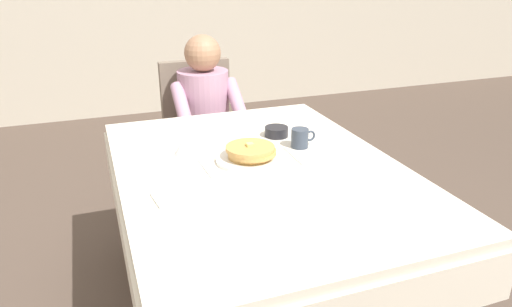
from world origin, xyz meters
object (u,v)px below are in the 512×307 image
at_px(plate_breakfast, 250,159).
at_px(breakfast_stack, 251,151).
at_px(diner_person, 206,112).
at_px(knife_right_of_plate, 294,156).
at_px(syrup_pitcher, 183,147).
at_px(spoon_near_edge, 270,193).
at_px(dining_table_main, 260,187).
at_px(cup_coffee, 300,138).
at_px(chair_diner, 201,126).
at_px(bowl_butter, 276,132).
at_px(fork_left_of_plate, 206,169).

bearing_deg(plate_breakfast, breakfast_stack, -18.18).
xyz_separation_m(diner_person, knife_right_of_plate, (0.14, -0.97, 0.07)).
bearing_deg(diner_person, breakfast_stack, 87.10).
xyz_separation_m(syrup_pitcher, spoon_near_edge, (0.21, -0.46, -0.04)).
xyz_separation_m(dining_table_main, breakfast_stack, (-0.02, 0.07, 0.13)).
bearing_deg(cup_coffee, diner_person, 103.39).
height_order(chair_diner, bowl_butter, chair_diner).
xyz_separation_m(breakfast_stack, syrup_pitcher, (-0.25, 0.16, -0.00)).
xyz_separation_m(diner_person, spoon_near_edge, (-0.08, -1.25, 0.07)).
distance_m(dining_table_main, breakfast_stack, 0.15).
xyz_separation_m(chair_diner, diner_person, (-0.00, -0.16, 0.14)).
relative_size(dining_table_main, spoon_near_edge, 10.16).
relative_size(bowl_butter, knife_right_of_plate, 0.55).
distance_m(dining_table_main, fork_left_of_plate, 0.23).
xyz_separation_m(plate_breakfast, breakfast_stack, (0.00, -0.00, 0.03)).
height_order(cup_coffee, knife_right_of_plate, cup_coffee).
bearing_deg(dining_table_main, breakfast_stack, 103.31).
height_order(bowl_butter, syrup_pitcher, syrup_pitcher).
distance_m(chair_diner, cup_coffee, 1.08).
bearing_deg(dining_table_main, bowl_butter, 57.30).
height_order(bowl_butter, spoon_near_edge, bowl_butter).
xyz_separation_m(diner_person, syrup_pitcher, (-0.29, -0.79, 0.11)).
relative_size(diner_person, cup_coffee, 9.91).
relative_size(chair_diner, bowl_butter, 8.45).
distance_m(chair_diner, syrup_pitcher, 1.02).
height_order(cup_coffee, fork_left_of_plate, cup_coffee).
bearing_deg(cup_coffee, syrup_pitcher, 170.36).
xyz_separation_m(diner_person, bowl_butter, (0.16, -0.71, 0.09)).
relative_size(chair_diner, knife_right_of_plate, 4.65).
xyz_separation_m(cup_coffee, knife_right_of_plate, (-0.07, -0.09, -0.04)).
distance_m(dining_table_main, chair_diner, 1.18).
relative_size(diner_person, knife_right_of_plate, 5.60).
relative_size(dining_table_main, breakfast_stack, 7.41).
xyz_separation_m(dining_table_main, syrup_pitcher, (-0.26, 0.22, 0.13)).
height_order(dining_table_main, syrup_pitcher, syrup_pitcher).
height_order(dining_table_main, fork_left_of_plate, fork_left_of_plate).
distance_m(diner_person, fork_left_of_plate, 1.00).
height_order(plate_breakfast, bowl_butter, bowl_butter).
height_order(cup_coffee, spoon_near_edge, cup_coffee).
bearing_deg(chair_diner, cup_coffee, 101.42).
height_order(diner_person, knife_right_of_plate, diner_person).
xyz_separation_m(breakfast_stack, knife_right_of_plate, (0.19, -0.02, -0.04)).
height_order(plate_breakfast, knife_right_of_plate, plate_breakfast).
bearing_deg(dining_table_main, chair_diner, 88.41).
xyz_separation_m(chair_diner, bowl_butter, (0.16, -0.86, 0.23)).
height_order(breakfast_stack, knife_right_of_plate, breakfast_stack).
bearing_deg(syrup_pitcher, chair_diner, 72.71).
distance_m(diner_person, cup_coffee, 0.91).
xyz_separation_m(breakfast_stack, bowl_butter, (0.21, 0.24, -0.02)).
height_order(syrup_pitcher, fork_left_of_plate, syrup_pitcher).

